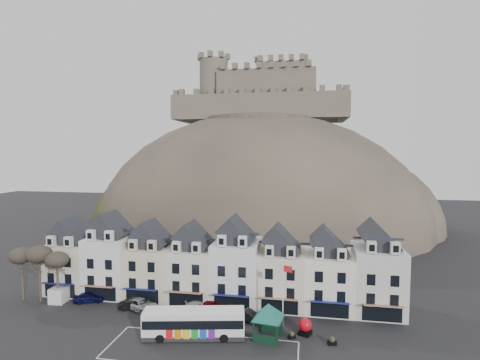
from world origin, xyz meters
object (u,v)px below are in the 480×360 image
(bus_shelter, at_px, (268,311))
(car_maroon, at_px, (214,305))
(car_silver, at_px, (141,305))
(car_white, at_px, (200,305))
(flagpole, at_px, (284,293))
(car_charcoal, at_px, (247,315))
(red_buoy, at_px, (305,326))
(car_black, at_px, (134,304))
(car_navy, at_px, (89,297))
(bus, at_px, (194,322))
(white_van, at_px, (64,292))

(bus_shelter, bearing_deg, car_maroon, 150.05)
(car_silver, xyz_separation_m, car_white, (8.28, 1.72, -0.17))
(flagpole, height_order, car_charcoal, flagpole)
(bus_shelter, distance_m, car_white, 12.95)
(red_buoy, distance_m, car_silver, 23.57)
(flagpole, bearing_deg, car_black, 171.05)
(red_buoy, height_order, car_black, red_buoy)
(red_buoy, height_order, flagpole, flagpole)
(bus_shelter, relative_size, flagpole, 0.76)
(bus_shelter, distance_m, car_charcoal, 6.07)
(car_black, xyz_separation_m, car_silver, (1.20, -0.07, 0.11))
(car_maroon, bearing_deg, car_white, 74.88)
(car_maroon, bearing_deg, red_buoy, -126.20)
(flagpole, relative_size, car_black, 2.19)
(flagpole, distance_m, car_navy, 30.29)
(bus_shelter, relative_size, car_maroon, 1.59)
(bus_shelter, relative_size, red_buoy, 3.30)
(red_buoy, relative_size, car_silver, 0.37)
(bus_shelter, relative_size, car_white, 1.62)
(car_silver, relative_size, car_maroon, 1.28)
(bus, height_order, bus_shelter, bus_shelter)
(flagpole, height_order, car_maroon, flagpole)
(bus, relative_size, car_white, 2.97)
(red_buoy, xyz_separation_m, car_charcoal, (-7.74, 2.49, -0.29))
(car_navy, height_order, car_white, car_navy)
(white_van, relative_size, car_white, 1.20)
(car_maroon, distance_m, car_charcoal, 5.77)
(white_van, height_order, car_maroon, white_van)
(car_white, bearing_deg, red_buoy, -102.38)
(car_white, distance_m, car_maroon, 2.12)
(flagpole, xyz_separation_m, car_black, (-21.84, 3.44, -4.46))
(car_white, height_order, car_maroon, car_maroon)
(bus, distance_m, bus_shelter, 9.22)
(car_navy, bearing_deg, car_white, -110.02)
(car_black, bearing_deg, flagpole, -116.90)
(red_buoy, relative_size, car_maroon, 0.48)
(bus, distance_m, car_navy, 20.36)
(bus, distance_m, car_charcoal, 8.05)
(white_van, relative_size, car_navy, 1.15)
(car_silver, bearing_deg, white_van, 107.10)
(car_navy, bearing_deg, car_charcoal, -116.31)
(white_van, relative_size, car_charcoal, 1.09)
(white_van, distance_m, car_maroon, 23.94)
(red_buoy, height_order, car_white, red_buoy)
(car_black, height_order, car_maroon, car_maroon)
(bus, bearing_deg, car_black, 139.14)
(red_buoy, distance_m, car_charcoal, 8.14)
(flagpole, relative_size, car_navy, 2.02)
(car_black, distance_m, car_charcoal, 16.82)
(white_van, distance_m, car_silver, 13.65)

